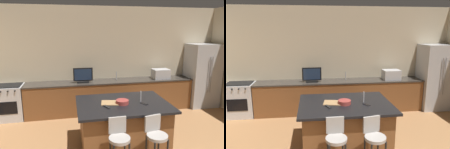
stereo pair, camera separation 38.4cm
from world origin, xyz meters
TOP-DOWN VIEW (x-y plane):
  - wall_back at (0.00, 4.45)m, footprint 7.02×0.12m
  - counter_back at (-0.07, 4.07)m, footprint 4.74×0.62m
  - kitchen_island at (-0.23, 2.18)m, footprint 1.79×1.32m
  - refrigerator at (2.75, 4.01)m, footprint 0.89×0.77m
  - range_oven at (-2.83, 4.07)m, footprint 0.74×0.63m
  - microwave at (1.42, 4.07)m, footprint 0.48×0.36m
  - tv_monitor at (-0.88, 4.02)m, footprint 0.53×0.16m
  - sink_faucet_back at (0.09, 4.17)m, footprint 0.02×0.02m
  - sink_faucet_island at (0.13, 2.18)m, footprint 0.02×0.02m
  - bar_stool_left at (-0.51, 1.33)m, footprint 0.34×0.34m
  - bar_stool_right at (0.10, 1.31)m, footprint 0.34×0.36m
  - fruit_bowl at (-0.26, 2.12)m, footprint 0.25×0.25m
  - cell_phone at (0.15, 2.03)m, footprint 0.13×0.17m
  - tv_remote at (-0.58, 2.00)m, footprint 0.11×0.17m
  - cutting_board at (-0.48, 2.20)m, footprint 0.38×0.33m

SIDE VIEW (x-z plane):
  - counter_back at x=-0.07m, z-range 0.00..0.91m
  - range_oven at x=-2.83m, z-range 0.00..0.92m
  - kitchen_island at x=-0.23m, z-range 0.01..0.94m
  - bar_stool_right at x=0.10m, z-range 0.09..1.06m
  - bar_stool_left at x=-0.51m, z-range 0.10..1.07m
  - cell_phone at x=0.15m, z-range 0.93..0.94m
  - cutting_board at x=-0.48m, z-range 0.93..0.95m
  - tv_remote at x=-0.58m, z-range 0.93..0.95m
  - refrigerator at x=2.75m, z-range 0.00..1.91m
  - fruit_bowl at x=-0.26m, z-range 0.93..1.01m
  - sink_faucet_back at x=0.09m, z-range 0.91..1.15m
  - sink_faucet_island at x=0.13m, z-range 0.93..1.15m
  - microwave at x=1.42m, z-range 0.91..1.19m
  - tv_monitor at x=-0.88m, z-range 0.89..1.30m
  - wall_back at x=0.00m, z-range 0.00..2.98m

